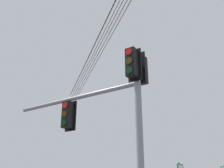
# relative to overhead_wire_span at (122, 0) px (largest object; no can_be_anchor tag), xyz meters

# --- Properties ---
(signal_mast_assembly) EXTENTS (1.84, 5.16, 5.99)m
(signal_mast_assembly) POSITION_rel_overhead_wire_span_xyz_m (0.77, 0.38, -4.73)
(signal_mast_assembly) COLOR gray
(signal_mast_assembly) RESTS_ON ground
(overhead_wire_span) EXTENTS (12.27, 26.10, 2.12)m
(overhead_wire_span) POSITION_rel_overhead_wire_span_xyz_m (0.00, 0.00, 0.00)
(overhead_wire_span) COLOR black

